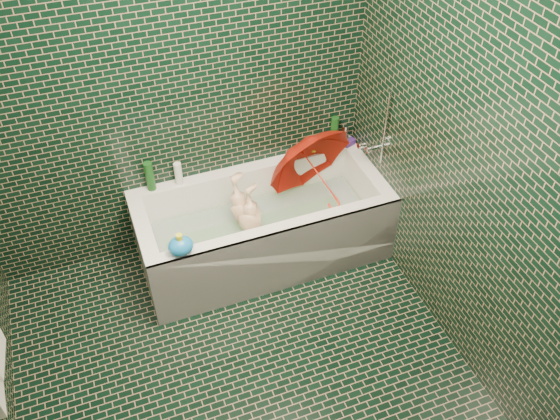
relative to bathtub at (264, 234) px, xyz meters
name	(u,v)px	position (x,y,z in m)	size (l,w,h in m)	color
floor	(250,391)	(-0.45, -1.01, -0.21)	(2.80, 2.80, 0.00)	black
wall_back	(169,89)	(-0.45, 0.39, 1.04)	(2.80, 2.80, 0.00)	black
wall_right	(485,176)	(0.85, -1.01, 1.04)	(2.80, 2.80, 0.00)	black
bathtub	(264,234)	(0.00, 0.00, 0.00)	(1.70, 0.75, 0.55)	white
bath_mat	(263,238)	(0.00, 0.02, -0.06)	(1.35, 0.47, 0.01)	#4BC928
water	(263,223)	(0.00, 0.02, 0.09)	(1.48, 0.53, 0.00)	silver
faucet	(375,144)	(0.81, 0.01, 0.56)	(0.18, 0.19, 0.55)	silver
child	(251,226)	(-0.09, 0.01, 0.10)	(0.30, 0.20, 0.83)	beige
umbrella	(318,174)	(0.42, 0.04, 0.38)	(0.63, 0.63, 0.55)	red
soap_bottle_a	(349,144)	(0.80, 0.34, 0.34)	(0.10, 0.11, 0.27)	white
soap_bottle_b	(351,146)	(0.80, 0.31, 0.34)	(0.09, 0.09, 0.20)	#411F76
soap_bottle_c	(348,145)	(0.78, 0.32, 0.34)	(0.13, 0.13, 0.16)	#134515
bottle_right_tall	(334,132)	(0.68, 0.36, 0.46)	(0.06, 0.06, 0.24)	#134515
bottle_right_pump	(344,135)	(0.76, 0.35, 0.42)	(0.05, 0.05, 0.17)	silver
bottle_left_tall	(150,176)	(-0.67, 0.35, 0.45)	(0.06, 0.06, 0.22)	#134515
bottle_left_short	(178,174)	(-0.48, 0.34, 0.42)	(0.05, 0.05, 0.17)	white
rubber_duck	(313,147)	(0.51, 0.34, 0.38)	(0.11, 0.08, 0.09)	yellow
bath_toy	(181,246)	(-0.62, -0.31, 0.41)	(0.17, 0.15, 0.15)	blue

